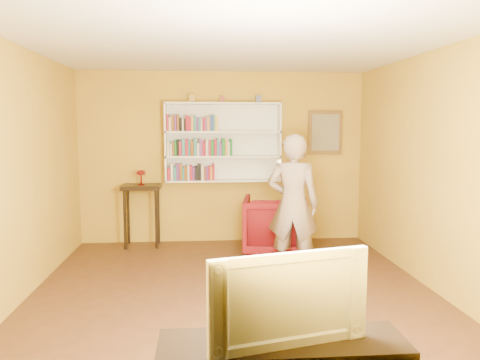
# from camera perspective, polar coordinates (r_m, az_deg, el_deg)

# --- Properties ---
(room_shell) EXTENTS (5.30, 5.80, 2.88)m
(room_shell) POSITION_cam_1_polar(r_m,az_deg,el_deg) (5.03, -0.72, -2.97)
(room_shell) COLOR #402514
(room_shell) RESTS_ON ground
(bookshelf) EXTENTS (1.80, 0.29, 1.23)m
(bookshelf) POSITION_cam_1_polar(r_m,az_deg,el_deg) (7.37, -2.10, 4.59)
(bookshelf) COLOR white
(bookshelf) RESTS_ON room_shell
(books_row_lower) EXTENTS (0.72, 0.19, 0.27)m
(books_row_lower) POSITION_cam_1_polar(r_m,az_deg,el_deg) (7.29, -5.95, 0.88)
(books_row_lower) COLOR maroon
(books_row_lower) RESTS_ON bookshelf
(books_row_middle) EXTENTS (1.00, 0.19, 0.27)m
(books_row_middle) POSITION_cam_1_polar(r_m,az_deg,el_deg) (7.26, -4.88, 3.92)
(books_row_middle) COLOR beige
(books_row_middle) RESTS_ON bookshelf
(books_row_upper) EXTENTS (0.78, 0.19, 0.25)m
(books_row_upper) POSITION_cam_1_polar(r_m,az_deg,el_deg) (7.25, -5.75, 6.84)
(books_row_upper) COLOR maroon
(books_row_upper) RESTS_ON bookshelf
(ornament_left) EXTENTS (0.09, 0.09, 0.12)m
(ornament_left) POSITION_cam_1_polar(r_m,az_deg,el_deg) (7.31, -5.91, 9.87)
(ornament_left) COLOR olive
(ornament_left) RESTS_ON bookshelf
(ornament_centre) EXTENTS (0.07, 0.07, 0.09)m
(ornament_centre) POSITION_cam_1_polar(r_m,az_deg,el_deg) (7.32, -2.20, 9.80)
(ornament_centre) COLOR brown
(ornament_centre) RESTS_ON bookshelf
(ornament_right) EXTENTS (0.08, 0.08, 0.11)m
(ornament_right) POSITION_cam_1_polar(r_m,az_deg,el_deg) (7.37, 2.24, 9.83)
(ornament_right) COLOR slate
(ornament_right) RESTS_ON bookshelf
(framed_painting) EXTENTS (0.55, 0.05, 0.70)m
(framed_painting) POSITION_cam_1_polar(r_m,az_deg,el_deg) (7.68, 10.33, 5.73)
(framed_painting) COLOR brown
(framed_painting) RESTS_ON room_shell
(console_table) EXTENTS (0.59, 0.45, 0.96)m
(console_table) POSITION_cam_1_polar(r_m,az_deg,el_deg) (7.33, -11.92, -1.86)
(console_table) COLOR black
(console_table) RESTS_ON ground
(ruby_lustre) EXTENTS (0.14, 0.14, 0.23)m
(ruby_lustre) POSITION_cam_1_polar(r_m,az_deg,el_deg) (7.29, -11.98, 0.70)
(ruby_lustre) COLOR maroon
(ruby_lustre) RESTS_ON console_table
(armchair) EXTENTS (1.03, 1.06, 0.84)m
(armchair) POSITION_cam_1_polar(r_m,az_deg,el_deg) (6.84, 4.31, -5.51)
(armchair) COLOR #4A050D
(armchair) RESTS_ON ground
(person) EXTENTS (0.74, 0.60, 1.76)m
(person) POSITION_cam_1_polar(r_m,az_deg,el_deg) (5.85, 6.48, -3.01)
(person) COLOR #796659
(person) RESTS_ON ground
(game_remote) EXTENTS (0.04, 0.15, 0.04)m
(game_remote) POSITION_cam_1_polar(r_m,az_deg,el_deg) (5.36, 4.70, 2.32)
(game_remote) COLOR white
(game_remote) RESTS_ON person
(television) EXTENTS (1.00, 0.36, 0.58)m
(television) POSITION_cam_1_polar(r_m,az_deg,el_deg) (2.93, 5.31, -13.78)
(television) COLOR black
(television) RESTS_ON tv_cabinet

